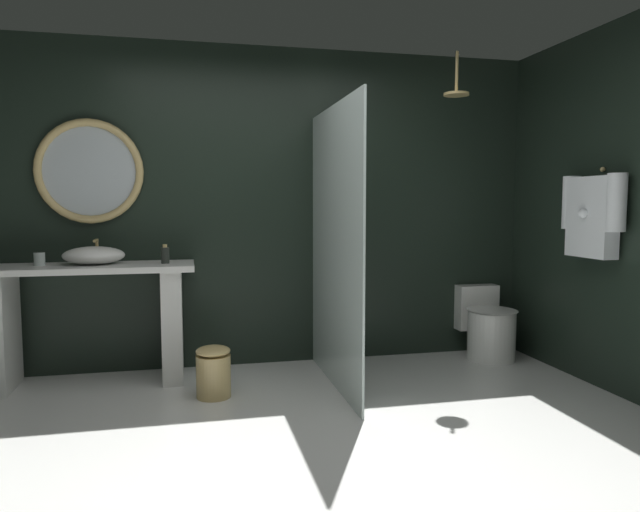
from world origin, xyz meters
TOP-DOWN VIEW (x-y plane):
  - ground_plane at (0.00, 0.00)m, footprint 5.76×5.76m
  - back_wall_panel at (0.00, 1.90)m, footprint 4.80×0.10m
  - side_wall_right at (2.35, 0.76)m, footprint 0.10×2.47m
  - vanity_counter at (-1.32, 1.57)m, footprint 1.52×0.53m
  - vessel_sink at (-1.28, 1.60)m, footprint 0.44×0.36m
  - tumbler_cup at (-1.65, 1.61)m, footprint 0.08×0.08m
  - soap_dispenser at (-0.77, 1.55)m, footprint 0.06×0.06m
  - round_wall_mirror at (-1.32, 1.81)m, footprint 0.79×0.06m
  - shower_glass_panel at (0.43, 1.13)m, footprint 0.02×1.44m
  - rain_shower_head at (1.44, 1.31)m, footprint 0.20×0.20m
  - hanging_bathrobe at (2.21, 0.68)m, footprint 0.20×0.60m
  - toilet at (1.91, 1.58)m, footprint 0.42×0.60m
  - waste_bin at (-0.45, 1.06)m, footprint 0.24×0.24m

SIDE VIEW (x-z plane):
  - ground_plane at x=0.00m, z-range 0.00..0.00m
  - waste_bin at x=-0.45m, z-range 0.00..0.36m
  - toilet at x=1.91m, z-range -0.03..0.57m
  - vanity_counter at x=-1.32m, z-range 0.08..0.97m
  - tumbler_cup at x=-1.65m, z-range 0.89..0.98m
  - soap_dispenser at x=-0.77m, z-range 0.88..1.02m
  - vessel_sink at x=-1.28m, z-range 0.87..1.04m
  - shower_glass_panel at x=0.43m, z-range 0.00..2.04m
  - hanging_bathrobe at x=2.21m, z-range 0.95..1.59m
  - back_wall_panel at x=0.00m, z-range 0.00..2.60m
  - side_wall_right at x=2.35m, z-range 0.00..2.60m
  - round_wall_mirror at x=-1.32m, z-range 1.18..1.98m
  - rain_shower_head at x=1.44m, z-range 2.04..2.38m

